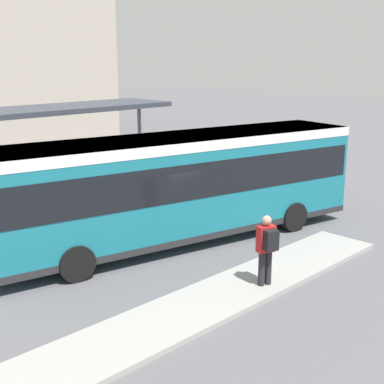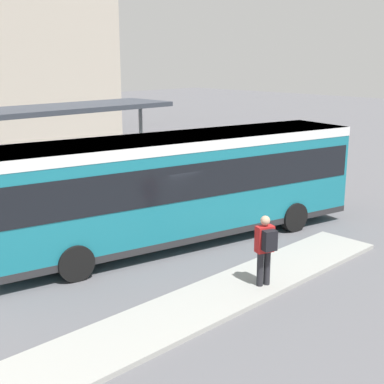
{
  "view_description": "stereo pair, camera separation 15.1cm",
  "coord_description": "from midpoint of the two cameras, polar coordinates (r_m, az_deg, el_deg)",
  "views": [
    {
      "loc": [
        -10.93,
        -11.67,
        5.69
      ],
      "look_at": [
        0.61,
        0.0,
        1.5
      ],
      "focal_mm": 50.0,
      "sensor_mm": 36.0,
      "label": 1
    },
    {
      "loc": [
        -10.82,
        -11.78,
        5.69
      ],
      "look_at": [
        0.61,
        0.0,
        1.5
      ],
      "focal_mm": 50.0,
      "sensor_mm": 36.0,
      "label": 2
    }
  ],
  "objects": [
    {
      "name": "bicycle_orange",
      "position": [
        27.31,
        7.04,
        2.94
      ],
      "size": [
        0.48,
        1.64,
        0.71
      ],
      "rotation": [
        0.0,
        0.0,
        1.54
      ],
      "color": "black",
      "rests_on": "ground_plane"
    },
    {
      "name": "potted_planter_near_shelter",
      "position": [
        18.2,
        -14.1,
        -1.99
      ],
      "size": [
        0.88,
        0.88,
        1.38
      ],
      "color": "slate",
      "rests_on": "ground_plane"
    },
    {
      "name": "curb_island",
      "position": [
        12.67,
        1.0,
        -12.07
      ],
      "size": [
        13.28,
        1.8,
        0.12
      ],
      "color": "#9E9E99",
      "rests_on": "ground_plane"
    },
    {
      "name": "bicycle_black",
      "position": [
        26.72,
        10.03,
        2.51
      ],
      "size": [
        0.48,
        1.52,
        0.66
      ],
      "rotation": [
        0.0,
        0.0,
        -1.56
      ],
      "color": "black",
      "rests_on": "ground_plane"
    },
    {
      "name": "ground_plane",
      "position": [
        16.97,
        -1.24,
        -5.29
      ],
      "size": [
        120.0,
        120.0,
        0.0
      ],
      "primitive_type": "plane",
      "color": "#5B5B60"
    },
    {
      "name": "bicycle_white",
      "position": [
        26.93,
        8.39,
        2.68
      ],
      "size": [
        0.48,
        1.53,
        0.66
      ],
      "rotation": [
        0.0,
        0.0,
        -1.62
      ],
      "color": "black",
      "rests_on": "ground_plane"
    },
    {
      "name": "bicycle_blue",
      "position": [
        26.14,
        11.1,
        2.25
      ],
      "size": [
        0.48,
        1.61,
        0.69
      ],
      "rotation": [
        0.0,
        0.0,
        1.65
      ],
      "color": "black",
      "rests_on": "ground_plane"
    },
    {
      "name": "pedestrian_waiting",
      "position": [
        13.31,
        8.16,
        -5.77
      ],
      "size": [
        0.52,
        0.56,
        1.81
      ],
      "rotation": [
        0.0,
        0.0,
        1.22
      ],
      "color": "#232328",
      "rests_on": "curb_island"
    },
    {
      "name": "station_shelter",
      "position": [
        20.2,
        -12.96,
        8.44
      ],
      "size": [
        8.01,
        2.64,
        3.94
      ],
      "color": "#383D47",
      "rests_on": "ground_plane"
    },
    {
      "name": "city_bus",
      "position": [
        16.43,
        -1.25,
        1.13
      ],
      "size": [
        12.54,
        4.93,
        3.34
      ],
      "rotation": [
        0.0,
        0.0,
        -0.21
      ],
      "color": "#197284",
      "rests_on": "ground_plane"
    }
  ]
}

